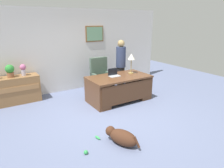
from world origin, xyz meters
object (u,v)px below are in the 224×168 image
object	(u,v)px
credenza	(14,90)
laptop	(114,74)
desk	(119,88)
dog_lying	(121,137)
person_standing	(121,65)
vase_with_flowers	(23,69)
armchair	(101,78)
dog_toy_ball	(86,152)
potted_plant	(10,70)
desk_lamp	(131,58)
dog_toy_bone	(98,138)

from	to	relation	value
credenza	laptop	xyz separation A→B (m)	(2.58, -1.31, 0.41)
desk	dog_lying	xyz separation A→B (m)	(-1.22, -1.89, -0.25)
person_standing	vase_with_flowers	xyz separation A→B (m)	(-2.94, 0.68, 0.09)
dog_lying	desk	bearing A→B (deg)	57.16
credenza	desk	bearing A→B (deg)	-28.25
armchair	desk	bearing A→B (deg)	-82.70
person_standing	dog_lying	bearing A→B (deg)	-123.92
dog_toy_ball	person_standing	bearing A→B (deg)	45.78
potted_plant	person_standing	bearing A→B (deg)	-11.62
desk	desk_lamp	size ratio (longest dim) A/B	2.96
dog_lying	vase_with_flowers	world-z (taller)	vase_with_flowers
credenza	vase_with_flowers	size ratio (longest dim) A/B	4.23
person_standing	desk_lamp	xyz separation A→B (m)	(-0.06, -0.65, 0.34)
laptop	vase_with_flowers	xyz separation A→B (m)	(-2.26, 1.31, 0.17)
desk	credenza	world-z (taller)	credenza
desk_lamp	potted_plant	size ratio (longest dim) A/B	1.70
credenza	desk_lamp	world-z (taller)	desk_lamp
laptop	dog_toy_bone	distance (m)	2.29
desk_lamp	vase_with_flowers	size ratio (longest dim) A/B	1.84
credenza	armchair	bearing A→B (deg)	-11.76
person_standing	armchair	bearing A→B (deg)	168.61
dog_lying	dog_toy_ball	distance (m)	0.74
armchair	person_standing	size ratio (longest dim) A/B	0.68
armchair	vase_with_flowers	bearing A→B (deg)	166.61
person_standing	vase_with_flowers	size ratio (longest dim) A/B	5.15
dog_lying	vase_with_flowers	xyz separation A→B (m)	(-1.15, 3.34, 0.83)
credenza	person_standing	xyz separation A→B (m)	(3.26, -0.67, 0.50)
credenza	potted_plant	distance (m)	0.59
dog_lying	dog_toy_bone	xyz separation A→B (m)	(-0.31, 0.40, -0.13)
desk	dog_lying	distance (m)	2.26
credenza	dog_toy_bone	xyz separation A→B (m)	(1.16, -2.93, -0.37)
credenza	desk_lamp	bearing A→B (deg)	-22.42
vase_with_flowers	credenza	bearing A→B (deg)	-179.76
desk	vase_with_flowers	xyz separation A→B (m)	(-2.37, 1.45, 0.57)
laptop	armchair	bearing A→B (deg)	90.22
desk	dog_toy_bone	xyz separation A→B (m)	(-1.53, -1.49, -0.38)
armchair	laptop	bearing A→B (deg)	-89.78
desk_lamp	dog_toy_bone	bearing A→B (deg)	-141.72
dog_lying	potted_plant	bearing A→B (deg)	114.12
armchair	laptop	distance (m)	0.83
dog_lying	desk_lamp	bearing A→B (deg)	49.36
credenza	vase_with_flowers	distance (m)	0.67
person_standing	laptop	distance (m)	0.94
person_standing	dog_lying	size ratio (longest dim) A/B	2.32
person_standing	dog_toy_bone	xyz separation A→B (m)	(-2.10, -2.26, -0.87)
armchair	dog_toy_bone	xyz separation A→B (m)	(-1.42, -2.40, -0.49)
dog_toy_bone	armchair	bearing A→B (deg)	59.42
vase_with_flowers	potted_plant	world-z (taller)	potted_plant
armchair	person_standing	bearing A→B (deg)	-11.39
laptop	dog_toy_bone	bearing A→B (deg)	-131.22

